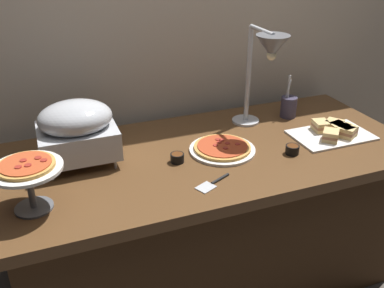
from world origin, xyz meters
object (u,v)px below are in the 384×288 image
object	(u,v)px
sauce_cup_near	(177,158)
utensil_holder	(288,106)
chafing_dish	(77,129)
sandwich_platter	(335,131)
sauce_cup_far	(292,149)
heat_lamp	(267,56)
pizza_plate_center	(27,172)
serving_spatula	(213,183)
pizza_plate_front	(222,148)

from	to	relation	value
sauce_cup_near	utensil_holder	bearing A→B (deg)	19.57
chafing_dish	sandwich_platter	bearing A→B (deg)	-9.02
sandwich_platter	sauce_cup_far	xyz separation A→B (m)	(-0.29, -0.08, -0.00)
heat_lamp	sauce_cup_far	distance (m)	0.43
pizza_plate_center	serving_spatula	world-z (taller)	pizza_plate_center
pizza_plate_center	heat_lamp	bearing A→B (deg)	13.23
sauce_cup_far	utensil_holder	xyz separation A→B (m)	(0.21, 0.37, 0.04)
heat_lamp	sandwich_platter	xyz separation A→B (m)	(0.32, -0.15, -0.36)
pizza_plate_front	sandwich_platter	size ratio (longest dim) A/B	0.79
sauce_cup_near	pizza_plate_center	bearing A→B (deg)	-167.11
sauce_cup_far	heat_lamp	bearing A→B (deg)	97.53
sandwich_platter	sauce_cup_far	size ratio (longest dim) A/B	6.21
pizza_plate_center	sauce_cup_far	xyz separation A→B (m)	(1.10, 0.02, -0.13)
heat_lamp	utensil_holder	size ratio (longest dim) A/B	2.16
heat_lamp	sauce_cup_far	size ratio (longest dim) A/B	8.18
utensil_holder	serving_spatula	bearing A→B (deg)	-143.69
heat_lamp	serving_spatula	xyz separation A→B (m)	(-0.40, -0.33, -0.38)
chafing_dish	sandwich_platter	world-z (taller)	chafing_dish
pizza_plate_front	sandwich_platter	distance (m)	0.57
serving_spatula	sandwich_platter	bearing A→B (deg)	14.38
heat_lamp	pizza_plate_front	world-z (taller)	heat_lamp
pizza_plate_front	pizza_plate_center	size ratio (longest dim) A/B	1.20
sandwich_platter	utensil_holder	xyz separation A→B (m)	(-0.08, 0.29, 0.03)
sandwich_platter	utensil_holder	world-z (taller)	utensil_holder
chafing_dish	sauce_cup_far	xyz separation A→B (m)	(0.89, -0.27, -0.13)
pizza_plate_front	sauce_cup_far	size ratio (longest dim) A/B	4.89
pizza_plate_front	sandwich_platter	bearing A→B (deg)	-5.50
heat_lamp	pizza_plate_front	bearing A→B (deg)	-159.63
pizza_plate_front	pizza_plate_center	xyz separation A→B (m)	(-0.82, -0.16, 0.14)
heat_lamp	pizza_plate_center	size ratio (longest dim) A/B	2.02
pizza_plate_center	sandwich_platter	world-z (taller)	pizza_plate_center
sauce_cup_near	serving_spatula	size ratio (longest dim) A/B	0.35
heat_lamp	sauce_cup_far	xyz separation A→B (m)	(0.03, -0.23, -0.37)
pizza_plate_front	serving_spatula	size ratio (longest dim) A/B	1.77
chafing_dish	pizza_plate_front	bearing A→B (deg)	-12.24
heat_lamp	chafing_dish	bearing A→B (deg)	177.35
heat_lamp	pizza_plate_center	xyz separation A→B (m)	(-1.07, -0.25, -0.24)
chafing_dish	serving_spatula	xyz separation A→B (m)	(0.46, -0.37, -0.15)
pizza_plate_center	sandwich_platter	xyz separation A→B (m)	(1.39, 0.10, -0.13)
chafing_dish	pizza_plate_front	size ratio (longest dim) A/B	1.07
pizza_plate_center	pizza_plate_front	bearing A→B (deg)	10.95
chafing_dish	utensil_holder	world-z (taller)	chafing_dish
sauce_cup_far	serving_spatula	size ratio (longest dim) A/B	0.36
pizza_plate_center	utensil_holder	world-z (taller)	utensil_holder
serving_spatula	chafing_dish	bearing A→B (deg)	140.94
sandwich_platter	utensil_holder	bearing A→B (deg)	105.64
utensil_holder	serving_spatula	distance (m)	0.80
heat_lamp	pizza_plate_front	size ratio (longest dim) A/B	1.67
sandwich_platter	pizza_plate_front	bearing A→B (deg)	174.50
pizza_plate_front	heat_lamp	bearing A→B (deg)	20.37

